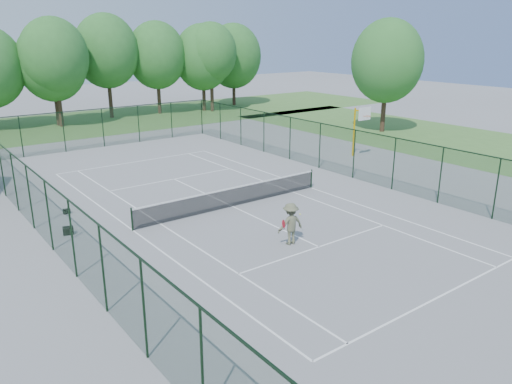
# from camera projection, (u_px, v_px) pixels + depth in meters

# --- Properties ---
(ground) EXTENTS (140.00, 140.00, 0.00)m
(ground) POSITION_uv_depth(u_px,v_px,m) (233.00, 207.00, 25.77)
(ground) COLOR gray
(ground) RESTS_ON ground
(grass_far) EXTENTS (80.00, 16.00, 0.01)m
(grass_far) POSITION_uv_depth(u_px,v_px,m) (59.00, 125.00, 48.63)
(grass_far) COLOR #518239
(grass_far) RESTS_ON ground
(grass_side) EXTENTS (14.00, 40.00, 0.01)m
(grass_side) POSITION_uv_depth(u_px,v_px,m) (438.00, 138.00, 42.55)
(grass_side) COLOR #518239
(grass_side) RESTS_ON ground
(court_lines) EXTENTS (11.05, 23.85, 0.01)m
(court_lines) POSITION_uv_depth(u_px,v_px,m) (233.00, 207.00, 25.77)
(court_lines) COLOR white
(court_lines) RESTS_ON ground
(tennis_net) EXTENTS (11.08, 0.08, 1.10)m
(tennis_net) POSITION_uv_depth(u_px,v_px,m) (233.00, 196.00, 25.60)
(tennis_net) COLOR black
(tennis_net) RESTS_ON ground
(fence_enclosure) EXTENTS (18.05, 36.05, 3.02)m
(fence_enclosure) POSITION_uv_depth(u_px,v_px,m) (232.00, 178.00, 25.30)
(fence_enclosure) COLOR #16361D
(fence_enclosure) RESTS_ON ground
(tree_line_far) EXTENTS (39.40, 6.40, 9.70)m
(tree_line_far) POSITION_uv_depth(u_px,v_px,m) (52.00, 62.00, 46.82)
(tree_line_far) COLOR #412B20
(tree_line_far) RESTS_ON ground
(basketball_goal) EXTENTS (1.20, 1.43, 3.65)m
(basketball_goal) POSITION_uv_depth(u_px,v_px,m) (360.00, 122.00, 35.31)
(basketball_goal) COLOR #D39C02
(basketball_goal) RESTS_ON ground
(tree_side) EXTENTS (6.25, 6.25, 9.90)m
(tree_side) POSITION_uv_depth(u_px,v_px,m) (387.00, 61.00, 43.68)
(tree_side) COLOR #412B20
(tree_side) RESTS_ON ground
(sports_bag_a) EXTENTS (0.50, 0.37, 0.36)m
(sports_bag_a) POSITION_uv_depth(u_px,v_px,m) (68.00, 231.00, 22.14)
(sports_bag_a) COLOR black
(sports_bag_a) RESTS_ON ground
(sports_bag_b) EXTENTS (0.32, 0.20, 0.25)m
(sports_bag_b) POSITION_uv_depth(u_px,v_px,m) (67.00, 211.00, 24.73)
(sports_bag_b) COLOR black
(sports_bag_b) RESTS_ON ground
(tennis_player) EXTENTS (1.80, 0.90, 1.82)m
(tennis_player) POSITION_uv_depth(u_px,v_px,m) (291.00, 224.00, 20.95)
(tennis_player) COLOR #5E6146
(tennis_player) RESTS_ON ground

